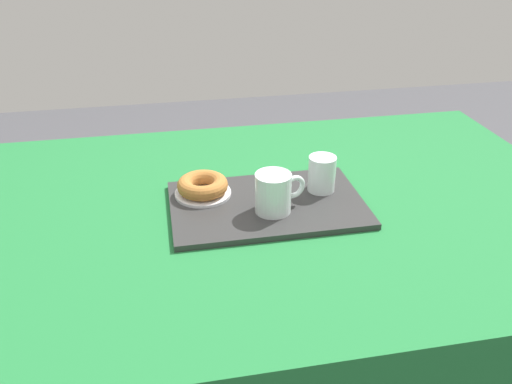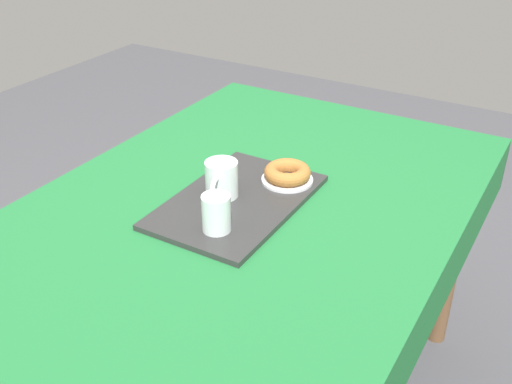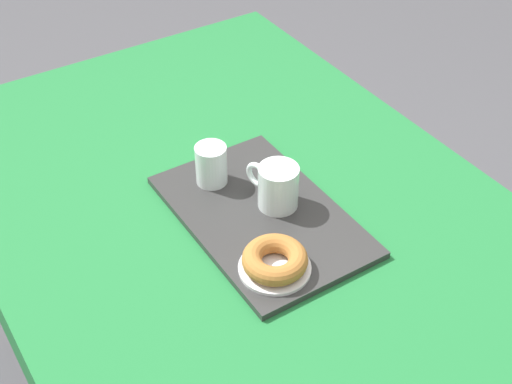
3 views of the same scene
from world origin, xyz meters
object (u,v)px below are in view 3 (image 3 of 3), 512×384
at_px(dining_table, 251,250).
at_px(donut_plate_left, 275,268).
at_px(serving_tray, 262,216).
at_px(sugar_donut_left, 275,259).
at_px(tea_mug_left, 277,187).
at_px(water_glass_near, 211,166).

height_order(dining_table, donut_plate_left, donut_plate_left).
xyz_separation_m(serving_tray, sugar_donut_left, (0.14, -0.06, 0.03)).
xyz_separation_m(dining_table, tea_mug_left, (0.01, 0.06, 0.15)).
bearing_deg(tea_mug_left, donut_plate_left, -35.07).
bearing_deg(sugar_donut_left, dining_table, 163.14).
bearing_deg(dining_table, serving_tray, 37.00).
xyz_separation_m(water_glass_near, donut_plate_left, (0.28, -0.03, -0.04)).
bearing_deg(tea_mug_left, water_glass_near, -150.99).
xyz_separation_m(serving_tray, tea_mug_left, (-0.01, 0.04, 0.05)).
bearing_deg(serving_tray, water_glass_near, -166.64).
distance_m(water_glass_near, donut_plate_left, 0.29).
distance_m(tea_mug_left, donut_plate_left, 0.19).
bearing_deg(serving_tray, dining_table, -143.00).
relative_size(donut_plate_left, sugar_donut_left, 1.11).
relative_size(tea_mug_left, donut_plate_left, 0.91).
bearing_deg(water_glass_near, dining_table, 8.81).
height_order(dining_table, sugar_donut_left, sugar_donut_left).
xyz_separation_m(tea_mug_left, water_glass_near, (-0.13, -0.07, -0.00)).
bearing_deg(water_glass_near, serving_tray, 13.36).
height_order(serving_tray, donut_plate_left, donut_plate_left).
height_order(serving_tray, sugar_donut_left, sugar_donut_left).
relative_size(serving_tray, sugar_donut_left, 3.70).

